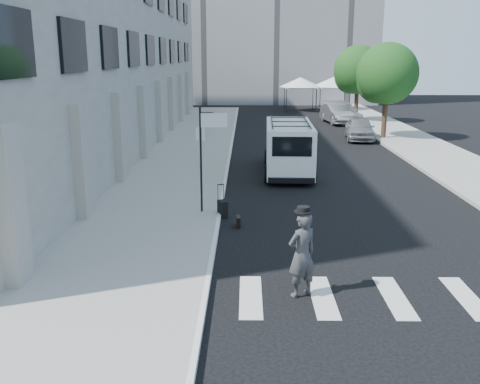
{
  "coord_description": "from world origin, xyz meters",
  "views": [
    {
      "loc": [
        -1.1,
        -13.97,
        5.22
      ],
      "look_at": [
        -1.3,
        1.34,
        1.3
      ],
      "focal_mm": 40.0,
      "sensor_mm": 36.0,
      "label": 1
    }
  ],
  "objects_px": {
    "businessman": "(302,254)",
    "briefcase": "(238,222)",
    "parked_car_a": "(360,129)",
    "cargo_van": "(289,147)",
    "suitcase": "(223,209)",
    "parked_car_c": "(342,113)",
    "parked_car_b": "(337,114)"
  },
  "relations": [
    {
      "from": "cargo_van",
      "to": "parked_car_a",
      "type": "relative_size",
      "value": 1.45
    },
    {
      "from": "briefcase",
      "to": "parked_car_c",
      "type": "bearing_deg",
      "value": 70.77
    },
    {
      "from": "parked_car_a",
      "to": "parked_car_b",
      "type": "distance_m",
      "value": 8.47
    },
    {
      "from": "suitcase",
      "to": "parked_car_c",
      "type": "relative_size",
      "value": 0.2
    },
    {
      "from": "parked_car_a",
      "to": "briefcase",
      "type": "bearing_deg",
      "value": -105.87
    },
    {
      "from": "parked_car_a",
      "to": "parked_car_b",
      "type": "xyz_separation_m",
      "value": [
        -0.06,
        8.47,
        0.04
      ]
    },
    {
      "from": "businessman",
      "to": "parked_car_b",
      "type": "relative_size",
      "value": 0.42
    },
    {
      "from": "parked_car_a",
      "to": "parked_car_c",
      "type": "bearing_deg",
      "value": 94.07
    },
    {
      "from": "businessman",
      "to": "parked_car_a",
      "type": "relative_size",
      "value": 0.46
    },
    {
      "from": "parked_car_b",
      "to": "parked_car_c",
      "type": "relative_size",
      "value": 0.84
    },
    {
      "from": "businessman",
      "to": "briefcase",
      "type": "relative_size",
      "value": 4.44
    },
    {
      "from": "parked_car_a",
      "to": "parked_car_c",
      "type": "height_order",
      "value": "parked_car_c"
    },
    {
      "from": "cargo_van",
      "to": "businessman",
      "type": "bearing_deg",
      "value": -91.18
    },
    {
      "from": "businessman",
      "to": "suitcase",
      "type": "bearing_deg",
      "value": -102.44
    },
    {
      "from": "briefcase",
      "to": "parked_car_a",
      "type": "relative_size",
      "value": 0.1
    },
    {
      "from": "briefcase",
      "to": "cargo_van",
      "type": "bearing_deg",
      "value": 71.91
    },
    {
      "from": "cargo_van",
      "to": "parked_car_c",
      "type": "xyz_separation_m",
      "value": [
        5.66,
        18.92,
        -0.39
      ]
    },
    {
      "from": "suitcase",
      "to": "parked_car_b",
      "type": "bearing_deg",
      "value": 50.57
    },
    {
      "from": "cargo_van",
      "to": "parked_car_a",
      "type": "height_order",
      "value": "cargo_van"
    },
    {
      "from": "briefcase",
      "to": "parked_car_a",
      "type": "distance_m",
      "value": 19.42
    },
    {
      "from": "suitcase",
      "to": "parked_car_a",
      "type": "bearing_deg",
      "value": 42.68
    },
    {
      "from": "parked_car_a",
      "to": "cargo_van",
      "type": "bearing_deg",
      "value": -111.38
    },
    {
      "from": "cargo_van",
      "to": "parked_car_c",
      "type": "height_order",
      "value": "cargo_van"
    },
    {
      "from": "briefcase",
      "to": "suitcase",
      "type": "distance_m",
      "value": 1.14
    },
    {
      "from": "businessman",
      "to": "suitcase",
      "type": "distance_m",
      "value": 6.3
    },
    {
      "from": "cargo_van",
      "to": "parked_car_a",
      "type": "distance_m",
      "value": 11.23
    },
    {
      "from": "cargo_van",
      "to": "parked_car_c",
      "type": "relative_size",
      "value": 1.12
    },
    {
      "from": "parked_car_b",
      "to": "suitcase",
      "type": "bearing_deg",
      "value": -114.99
    },
    {
      "from": "cargo_van",
      "to": "parked_car_a",
      "type": "xyz_separation_m",
      "value": [
        5.26,
        9.91,
        -0.47
      ]
    },
    {
      "from": "suitcase",
      "to": "cargo_van",
      "type": "distance_m",
      "value": 7.58
    },
    {
      "from": "parked_car_a",
      "to": "suitcase",
      "type": "bearing_deg",
      "value": -108.57
    },
    {
      "from": "businessman",
      "to": "parked_car_a",
      "type": "distance_m",
      "value": 23.62
    }
  ]
}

